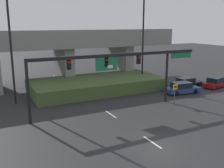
# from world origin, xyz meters

# --- Properties ---
(ground_plane) EXTENTS (160.00, 160.00, 0.00)m
(ground_plane) POSITION_xyz_m (0.00, 0.00, 0.00)
(ground_plane) COLOR #262628
(lane_markings) EXTENTS (0.14, 38.81, 0.01)m
(lane_markings) POSITION_xyz_m (0.00, 11.72, 0.00)
(lane_markings) COLOR silver
(lane_markings) RESTS_ON ground
(signal_gantry) EXTENTS (19.41, 0.44, 6.07)m
(signal_gantry) POSITION_xyz_m (1.31, 9.18, 5.03)
(signal_gantry) COLOR black
(signal_gantry) RESTS_ON ground
(speed_limit_sign) EXTENTS (0.60, 0.11, 2.48)m
(speed_limit_sign) POSITION_xyz_m (7.90, 7.64, 1.61)
(speed_limit_sign) COLOR #4C4C4C
(speed_limit_sign) RESTS_ON ground
(highway_light_pole_near) EXTENTS (0.70, 0.36, 15.39)m
(highway_light_pole_near) POSITION_xyz_m (-8.23, 16.42, 8.07)
(highway_light_pole_near) COLOR black
(highway_light_pole_near) RESTS_ON ground
(highway_light_pole_far) EXTENTS (0.70, 0.36, 13.42)m
(highway_light_pole_far) POSITION_xyz_m (10.13, 17.78, 7.09)
(highway_light_pole_far) COLOR black
(highway_light_pole_far) RESTS_ON ground
(overpass_bridge) EXTENTS (34.80, 8.34, 8.23)m
(overpass_bridge) POSITION_xyz_m (0.00, 24.22, 5.63)
(overpass_bridge) COLOR gray
(overpass_bridge) RESTS_ON ground
(grass_embankment) EXTENTS (17.90, 8.41, 1.66)m
(grass_embankment) POSITION_xyz_m (2.69, 17.76, 0.83)
(grass_embankment) COLOR #42562D
(grass_embankment) RESTS_ON ground
(parked_sedan_near_right) EXTENTS (4.86, 2.43, 1.49)m
(parked_sedan_near_right) POSITION_xyz_m (12.25, 11.30, 0.69)
(parked_sedan_near_right) COLOR navy
(parked_sedan_near_right) RESTS_ON ground
(parked_sedan_mid_right) EXTENTS (4.69, 1.99, 1.43)m
(parked_sedan_mid_right) POSITION_xyz_m (15.02, 13.56, 0.66)
(parked_sedan_mid_right) COLOR black
(parked_sedan_mid_right) RESTS_ON ground
(parked_sedan_far_right) EXTENTS (4.80, 2.81, 1.48)m
(parked_sedan_far_right) POSITION_xyz_m (19.01, 11.71, 0.68)
(parked_sedan_far_right) COLOR maroon
(parked_sedan_far_right) RESTS_ON ground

